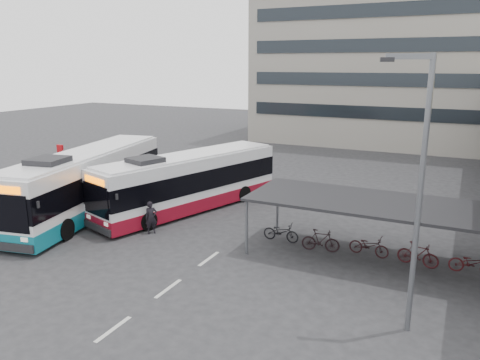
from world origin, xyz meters
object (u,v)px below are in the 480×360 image
at_px(bus_teal, 87,183).
at_px(pedestrian, 151,218).
at_px(bus_main, 189,182).
at_px(lamp_post, 417,182).

height_order(bus_teal, pedestrian, bus_teal).
bearing_deg(bus_main, bus_teal, -130.20).
relative_size(bus_main, bus_teal, 0.92).
distance_m(bus_main, bus_teal, 5.54).
relative_size(bus_teal, pedestrian, 7.99).
relative_size(pedestrian, lamp_post, 0.19).
bearing_deg(pedestrian, bus_main, 44.55).
distance_m(pedestrian, lamp_post, 13.26).
bearing_deg(lamp_post, bus_teal, 146.70).
xyz_separation_m(bus_main, bus_teal, (-4.69, -2.94, 0.13)).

